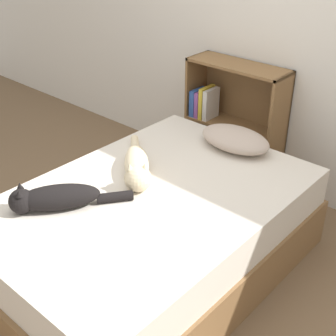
# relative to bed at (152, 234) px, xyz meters

# --- Properties ---
(ground_plane) EXTENTS (8.00, 8.00, 0.00)m
(ground_plane) POSITION_rel_bed_xyz_m (0.00, 0.00, -0.26)
(ground_plane) COLOR brown
(wall_back) EXTENTS (8.00, 0.06, 2.50)m
(wall_back) POSITION_rel_bed_xyz_m (0.00, 1.33, 0.99)
(wall_back) COLOR silver
(wall_back) RESTS_ON ground_plane
(bed) EXTENTS (1.24, 1.81, 0.53)m
(bed) POSITION_rel_bed_xyz_m (0.00, 0.00, 0.00)
(bed) COLOR brown
(bed) RESTS_ON ground_plane
(pillow) EXTENTS (0.46, 0.29, 0.13)m
(pillow) POSITION_rel_bed_xyz_m (0.03, 0.73, 0.33)
(pillow) COLOR #B29E8E
(pillow) RESTS_ON bed
(cat_light) EXTENTS (0.52, 0.49, 0.17)m
(cat_light) POSITION_rel_bed_xyz_m (-0.18, 0.08, 0.33)
(cat_light) COLOR beige
(cat_light) RESTS_ON bed
(cat_dark) EXTENTS (0.43, 0.53, 0.15)m
(cat_dark) POSITION_rel_bed_xyz_m (-0.27, -0.42, 0.33)
(cat_dark) COLOR black
(cat_dark) RESTS_ON bed
(bookshelf) EXTENTS (0.73, 0.26, 0.91)m
(bookshelf) POSITION_rel_bed_xyz_m (-0.29, 1.20, 0.21)
(bookshelf) COLOR brown
(bookshelf) RESTS_ON ground_plane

